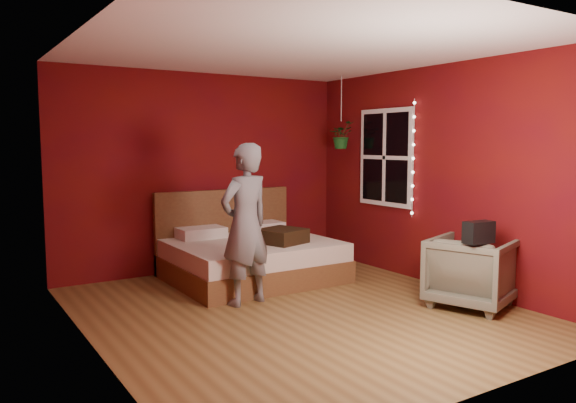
# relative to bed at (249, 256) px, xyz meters

# --- Properties ---
(floor) EXTENTS (4.50, 4.50, 0.00)m
(floor) POSITION_rel_bed_xyz_m (-0.23, -1.47, -0.28)
(floor) COLOR olive
(floor) RESTS_ON ground
(room_walls) EXTENTS (4.04, 4.54, 2.62)m
(room_walls) POSITION_rel_bed_xyz_m (-0.23, -1.47, 1.40)
(room_walls) COLOR maroon
(room_walls) RESTS_ON ground
(window) EXTENTS (0.05, 0.97, 1.27)m
(window) POSITION_rel_bed_xyz_m (1.73, -0.57, 1.22)
(window) COLOR white
(window) RESTS_ON room_walls
(fairy_lights) EXTENTS (0.04, 0.04, 1.45)m
(fairy_lights) POSITION_rel_bed_xyz_m (1.71, -1.09, 1.22)
(fairy_lights) COLOR silver
(fairy_lights) RESTS_ON room_walls
(bed) EXTENTS (1.94, 1.65, 1.07)m
(bed) POSITION_rel_bed_xyz_m (0.00, 0.00, 0.00)
(bed) COLOR brown
(bed) RESTS_ON ground
(person) EXTENTS (0.69, 0.53, 1.69)m
(person) POSITION_rel_bed_xyz_m (-0.56, -0.97, 0.57)
(person) COLOR slate
(person) RESTS_ON ground
(armchair) EXTENTS (1.02, 1.01, 0.73)m
(armchair) POSITION_rel_bed_xyz_m (1.37, -2.31, 0.09)
(armchair) COLOR #605F4C
(armchair) RESTS_ON ground
(handbag) EXTENTS (0.31, 0.17, 0.21)m
(handbag) POSITION_rel_bed_xyz_m (1.13, -2.57, 0.56)
(handbag) COLOR black
(handbag) RESTS_ON armchair
(throw_pillow) EXTENTS (0.61, 0.61, 0.17)m
(throw_pillow) POSITION_rel_bed_xyz_m (0.25, -0.39, 0.29)
(throw_pillow) COLOR #321F10
(throw_pillow) RESTS_ON bed
(hanging_plant) EXTENTS (0.41, 0.37, 0.99)m
(hanging_plant) POSITION_rel_bed_xyz_m (1.49, 0.08, 1.52)
(hanging_plant) COLOR silver
(hanging_plant) RESTS_ON room_walls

